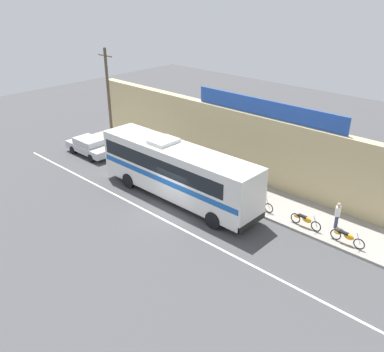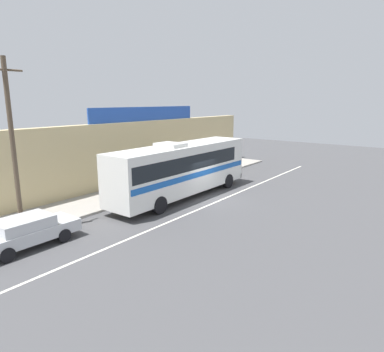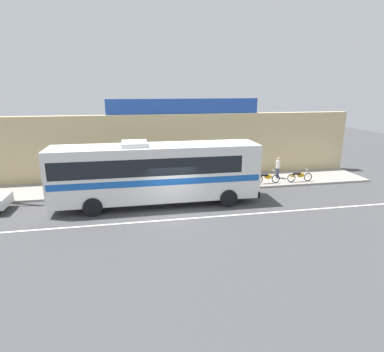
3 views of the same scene
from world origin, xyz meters
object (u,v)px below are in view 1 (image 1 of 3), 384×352
intercity_bus (176,169)px  pedestrian_near_shop (338,213)px  motorcycle_blue (347,237)px  parked_car (90,146)px  motorcycle_black (305,220)px  motorcycle_purple (260,203)px  utility_pole (109,99)px

intercity_bus → pedestrian_near_shop: bearing=20.4°
pedestrian_near_shop → intercity_bus: bearing=-159.6°
motorcycle_blue → pedestrian_near_shop: 1.70m
pedestrian_near_shop → parked_car: bearing=-171.4°
motorcycle_black → motorcycle_purple: bearing=-179.0°
parked_car → motorcycle_purple: parked_car is taller
parked_car → motorcycle_blue: size_ratio=2.31×
motorcycle_black → utility_pole: bearing=-179.8°
utility_pole → motorcycle_blue: (20.17, 0.03, -3.81)m
motorcycle_black → pedestrian_near_shop: bearing=40.4°
motorcycle_black → pedestrian_near_shop: (1.33, 1.13, 0.49)m
utility_pole → motorcycle_black: (17.70, 0.06, -3.81)m
intercity_bus → motorcycle_blue: 10.81m
intercity_bus → motorcycle_black: intercity_bus is taller
intercity_bus → motorcycle_black: 8.45m
utility_pole → motorcycle_black: size_ratio=4.28×
motorcycle_black → pedestrian_near_shop: size_ratio=1.21×
utility_pole → intercity_bus: bearing=-13.1°
motorcycle_blue → motorcycle_black: bearing=179.3°
intercity_bus → motorcycle_purple: bearing=24.8°
motorcycle_blue → pedestrian_near_shop: pedestrian_near_shop is taller
motorcycle_purple → motorcycle_blue: bearing=0.2°
motorcycle_purple → motorcycle_black: same height
intercity_bus → motorcycle_purple: size_ratio=6.34×
parked_car → motorcycle_blue: bearing=5.0°
utility_pole → pedestrian_near_shop: (19.03, 1.19, -3.32)m
intercity_bus → motorcycle_black: bearing=16.3°
motorcycle_black → intercity_bus: bearing=-163.7°
utility_pole → motorcycle_blue: utility_pole is taller
motorcycle_purple → parked_car: bearing=-173.3°
utility_pole → motorcycle_purple: utility_pole is taller
parked_car → motorcycle_blue: (20.86, 1.83, -0.17)m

